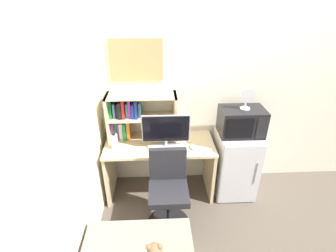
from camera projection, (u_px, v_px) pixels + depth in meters
wall_back at (265, 88)px, 3.03m from camera, size 6.40×0.04×2.60m
wall_left at (44, 183)px, 1.53m from camera, size 0.04×4.40×2.60m
desk at (160, 159)px, 3.07m from camera, size 1.30×0.59×0.74m
hutch_bookshelf at (131, 115)px, 2.96m from camera, size 0.81×0.29×0.56m
monitor at (166, 130)px, 2.80m from camera, size 0.55×0.19×0.41m
keyboard at (165, 147)px, 2.88m from camera, size 0.39×0.12×0.02m
computer_mouse at (193, 147)px, 2.88m from camera, size 0.06×0.11×0.03m
water_bottle at (114, 141)px, 2.83m from camera, size 0.08×0.08×0.20m
mini_fridge at (235, 163)px, 3.14m from camera, size 0.49×0.52×0.86m
microwave at (241, 122)px, 2.86m from camera, size 0.50×0.34×0.32m
desk_fan at (247, 98)px, 2.72m from camera, size 0.17×0.11×0.25m
desk_chair at (168, 194)px, 2.68m from camera, size 0.47×0.47×0.91m
wall_corkboard at (136, 60)px, 2.77m from camera, size 0.59×0.02×0.47m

